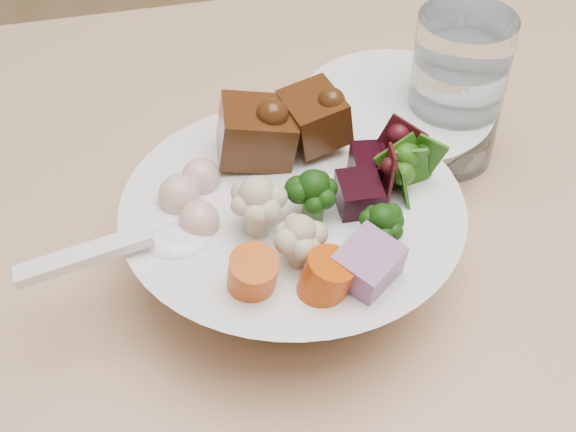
{
  "coord_description": "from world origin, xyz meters",
  "views": [
    {
      "loc": [
        -0.42,
        -0.37,
        1.15
      ],
      "look_at": [
        -0.35,
        0.02,
        0.79
      ],
      "focal_mm": 50.0,
      "sensor_mm": 36.0,
      "label": 1
    }
  ],
  "objects": [
    {
      "name": "food_bowl",
      "position": [
        -0.34,
        0.02,
        0.76
      ],
      "size": [
        0.23,
        0.23,
        0.13
      ],
      "color": "white",
      "rests_on": "dining_table"
    },
    {
      "name": "side_bowl",
      "position": [
        -0.23,
        0.15,
        0.75
      ],
      "size": [
        0.16,
        0.16,
        0.05
      ],
      "primitive_type": null,
      "color": "white",
      "rests_on": "dining_table"
    },
    {
      "name": "water_glass",
      "position": [
        -0.19,
        0.14,
        0.78
      ],
      "size": [
        0.08,
        0.08,
        0.13
      ],
      "color": "white",
      "rests_on": "dining_table"
    },
    {
      "name": "chair_far",
      "position": [
        0.16,
        0.68,
        0.45
      ],
      "size": [
        0.42,
        0.42,
        0.81
      ],
      "rotation": [
        0.0,
        0.0,
        0.15
      ],
      "color": "tan",
      "rests_on": "ground"
    },
    {
      "name": "soup_spoon",
      "position": [
        -0.44,
        -0.0,
        0.79
      ],
      "size": [
        0.13,
        0.04,
        0.02
      ],
      "rotation": [
        0.0,
        0.0,
        0.12
      ],
      "color": "white",
      "rests_on": "food_bowl"
    }
  ]
}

